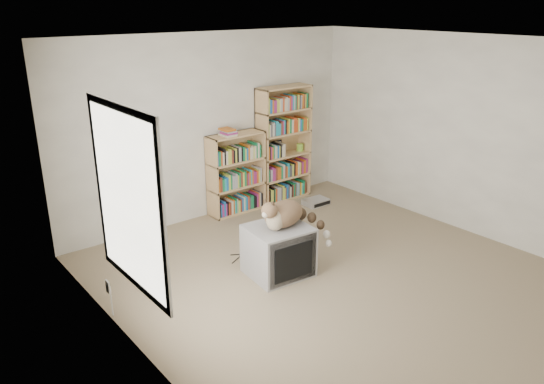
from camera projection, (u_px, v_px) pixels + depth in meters
floor at (340, 279)px, 5.78m from camera, size 4.50×5.00×0.01m
wall_back at (212, 127)px, 7.19m from camera, size 4.50×0.02×2.50m
wall_left at (139, 226)px, 4.03m from camera, size 0.02×5.00×2.50m
wall_right at (470, 137)px, 6.68m from camera, size 0.02×5.00×2.50m
ceiling at (352, 42)px, 4.93m from camera, size 4.50×5.00×0.02m
window at (128, 200)px, 4.13m from camera, size 0.02×1.22×1.52m
crt_tv at (278, 250)px, 5.82m from camera, size 0.70×0.65×0.56m
cat at (290, 217)px, 5.73m from camera, size 0.81×0.55×0.61m
bookcase_tall at (283, 146)px, 7.91m from camera, size 0.86×0.30×1.71m
bookcase_short at (236, 176)px, 7.50m from camera, size 0.83×0.30×1.14m
book_stack at (228, 132)px, 7.16m from camera, size 0.18×0.23×0.10m
green_mug at (299, 147)px, 8.10m from camera, size 0.10×0.10×0.11m
framed_print at (278, 147)px, 7.96m from camera, size 0.15×0.05×0.20m
dvd_player at (316, 202)px, 7.89m from camera, size 0.37×0.27×0.08m
wall_outlet at (108, 287)px, 5.00m from camera, size 0.01×0.08×0.13m
floor_cables at (265, 240)px, 6.72m from camera, size 1.20×0.70×0.01m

